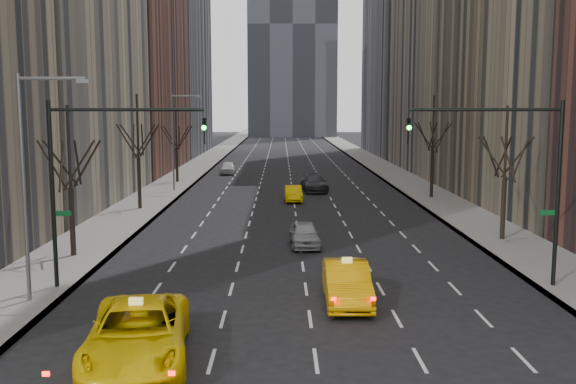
{
  "coord_description": "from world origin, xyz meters",
  "views": [
    {
      "loc": [
        -1.07,
        -15.1,
        7.8
      ],
      "look_at": [
        -0.72,
        17.84,
        3.5
      ],
      "focal_mm": 40.0,
      "sensor_mm": 36.0,
      "label": 1
    }
  ],
  "objects": [
    {
      "name": "tree_lw_c",
      "position": [
        -12.0,
        34.0,
        4.04
      ],
      "size": [
        3.36,
        3.5,
        8.74
      ],
      "color": "black",
      "rests_on": "ground"
    },
    {
      "name": "traffic_mast_left",
      "position": [
        -9.11,
        12.0,
        5.49
      ],
      "size": [
        6.69,
        0.39,
        8.0
      ],
      "color": "black",
      "rests_on": "ground"
    },
    {
      "name": "sidewalk_right",
      "position": [
        12.25,
        70.0,
        0.07
      ],
      "size": [
        4.5,
        320.0,
        0.15
      ],
      "primitive_type": "cube",
      "color": "slate",
      "rests_on": "ground"
    },
    {
      "name": "taxi_suv",
      "position": [
        -5.51,
        3.97,
        0.91
      ],
      "size": [
        3.79,
        6.88,
        1.83
      ],
      "primitive_type": "imported",
      "rotation": [
        0.0,
        0.0,
        0.12
      ],
      "color": "yellow",
      "rests_on": "ground"
    },
    {
      "name": "streetlight_far",
      "position": [
        -10.84,
        45.0,
        5.62
      ],
      "size": [
        2.83,
        0.22,
        9.0
      ],
      "color": "slate",
      "rests_on": "ground"
    },
    {
      "name": "traffic_mast_right",
      "position": [
        9.11,
        12.0,
        5.49
      ],
      "size": [
        6.69,
        0.39,
        8.0
      ],
      "color": "black",
      "rests_on": "ground"
    },
    {
      "name": "tree_rw_b",
      "position": [
        12.0,
        22.0,
        3.72
      ],
      "size": [
        3.36,
        3.5,
        7.82
      ],
      "color": "black",
      "rests_on": "ground"
    },
    {
      "name": "taxi_sedan",
      "position": [
        1.57,
        9.99,
        0.83
      ],
      "size": [
        1.81,
        5.04,
        1.66
      ],
      "primitive_type": "imported",
      "rotation": [
        0.0,
        0.0,
        -0.01
      ],
      "color": "#EFA005",
      "rests_on": "ground"
    },
    {
      "name": "far_suv_grey",
      "position": [
        2.06,
        45.16,
        0.79
      ],
      "size": [
        2.65,
        5.6,
        1.58
      ],
      "primitive_type": "imported",
      "rotation": [
        0.0,
        0.0,
        0.08
      ],
      "color": "#2D2D32",
      "rests_on": "ground"
    },
    {
      "name": "tree_lw_b",
      "position": [
        -12.0,
        18.0,
        3.72
      ],
      "size": [
        3.36,
        3.5,
        7.82
      ],
      "color": "black",
      "rests_on": "ground"
    },
    {
      "name": "far_taxi",
      "position": [
        -0.05,
        38.62,
        0.66
      ],
      "size": [
        1.53,
        4.05,
        1.32
      ],
      "primitive_type": "imported",
      "rotation": [
        0.0,
        0.0,
        0.03
      ],
      "color": "yellow",
      "rests_on": "ground"
    },
    {
      "name": "silver_sedan_ahead",
      "position": [
        0.26,
        20.78,
        0.69
      ],
      "size": [
        1.82,
        4.13,
        1.38
      ],
      "primitive_type": "imported",
      "rotation": [
        0.0,
        0.0,
        0.05
      ],
      "color": "#9FA3A7",
      "rests_on": "ground"
    },
    {
      "name": "streetlight_near",
      "position": [
        -10.84,
        10.0,
        5.62
      ],
      "size": [
        2.83,
        0.22,
        9.0
      ],
      "color": "slate",
      "rests_on": "ground"
    },
    {
      "name": "tree_rw_c",
      "position": [
        12.0,
        40.0,
        4.04
      ],
      "size": [
        3.36,
        3.5,
        8.74
      ],
      "color": "black",
      "rests_on": "ground"
    },
    {
      "name": "tree_lw_d",
      "position": [
        -12.0,
        52.0,
        3.56
      ],
      "size": [
        3.36,
        3.5,
        7.36
      ],
      "color": "black",
      "rests_on": "ground"
    },
    {
      "name": "far_car_white",
      "position": [
        -7.44,
        61.52,
        0.74
      ],
      "size": [
        1.9,
        4.4,
        1.48
      ],
      "primitive_type": "imported",
      "rotation": [
        0.0,
        0.0,
        0.04
      ],
      "color": "silver",
      "rests_on": "ground"
    },
    {
      "name": "sidewalk_left",
      "position": [
        -12.25,
        70.0,
        0.07
      ],
      "size": [
        4.5,
        320.0,
        0.15
      ],
      "primitive_type": "cube",
      "color": "slate",
      "rests_on": "ground"
    }
  ]
}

